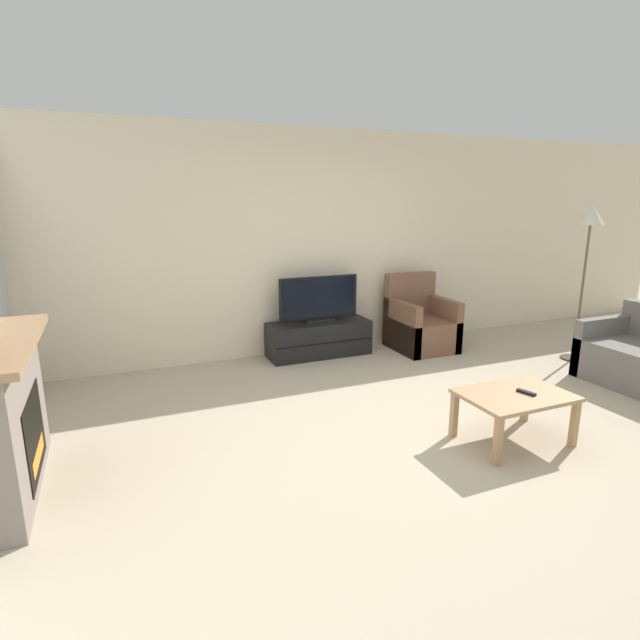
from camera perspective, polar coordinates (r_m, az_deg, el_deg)
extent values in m
plane|color=tan|center=(4.40, 13.02, -11.99)|extent=(24.00, 24.00, 0.00)
cube|color=beige|center=(6.22, -0.16, 8.80)|extent=(12.00, 0.06, 2.70)
cube|color=black|center=(3.86, -29.81, -11.27)|extent=(0.01, 0.72, 0.54)
cube|color=orange|center=(3.92, -29.51, -13.24)|extent=(0.01, 0.51, 0.11)
cube|color=black|center=(6.12, -0.15, -2.14)|extent=(1.26, 0.44, 0.42)
cube|color=black|center=(5.92, 0.68, -2.68)|extent=(1.23, 0.01, 0.01)
cube|color=black|center=(6.06, -0.15, -0.03)|extent=(0.35, 0.18, 0.04)
cube|color=black|center=(6.00, -0.15, 2.56)|extent=(1.00, 0.03, 0.52)
cube|color=black|center=(5.98, -0.09, 2.54)|extent=(0.92, 0.01, 0.47)
cube|color=brown|center=(6.49, 11.50, -1.58)|extent=(0.70, 0.76, 0.40)
cube|color=brown|center=(6.64, 10.20, 3.00)|extent=(0.70, 0.14, 0.54)
cube|color=brown|center=(6.30, 9.30, -0.80)|extent=(0.10, 0.76, 0.65)
cube|color=brown|center=(6.64, 13.70, -0.28)|extent=(0.10, 0.76, 0.65)
cube|color=#A37F56|center=(4.23, 21.43, -7.99)|extent=(0.84, 0.58, 0.03)
cube|color=#A37F56|center=(3.90, 19.65, -12.94)|extent=(0.05, 0.05, 0.37)
cube|color=#A37F56|center=(4.41, 27.07, -10.48)|extent=(0.05, 0.05, 0.37)
cube|color=#A37F56|center=(4.24, 15.07, -10.38)|extent=(0.05, 0.05, 0.37)
cube|color=#A37F56|center=(4.72, 22.44, -8.46)|extent=(0.05, 0.05, 0.37)
cube|color=black|center=(4.25, 22.51, -7.64)|extent=(0.08, 0.16, 0.02)
cube|color=#66605B|center=(6.38, 29.77, -2.42)|extent=(0.88, 0.11, 0.62)
cylinder|color=black|center=(6.77, 26.98, -3.90)|extent=(0.30, 0.30, 0.01)
cylinder|color=brown|center=(6.60, 27.73, 2.72)|extent=(0.03, 0.03, 1.58)
cone|color=beige|center=(6.51, 28.61, 10.50)|extent=(0.29, 0.29, 0.22)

